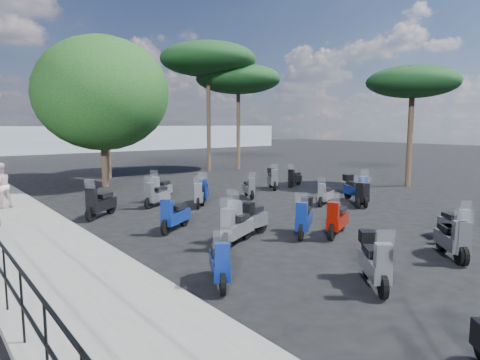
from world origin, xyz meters
TOP-DOWN VIEW (x-y plane):
  - ground at (0.00, 0.00)m, footprint 120.00×120.00m
  - sidewalk at (-6.50, 3.00)m, footprint 3.00×30.00m
  - pedestrian_far at (-6.42, 9.34)m, footprint 1.00×0.90m
  - scooter_2 at (-4.12, -1.55)m, footprint 0.91×1.44m
  - scooter_3 at (-2.68, 2.93)m, footprint 1.47×1.04m
  - scooter_4 at (-3.84, 6.14)m, footprint 1.47×1.22m
  - scooter_5 at (-1.36, 6.78)m, footprint 1.47×0.90m
  - scooter_7 at (-1.70, -3.50)m, footprint 1.19×1.38m
  - scooter_8 at (-2.06, 0.58)m, footprint 1.60×0.99m
  - scooter_9 at (-1.47, 0.93)m, footprint 1.84×0.76m
  - scooter_10 at (0.53, 6.32)m, footprint 1.11×1.44m
  - scooter_11 at (-0.57, 7.99)m, footprint 1.45×1.09m
  - scooter_13 at (1.37, -3.50)m, footprint 1.18×1.27m
  - scooter_14 at (0.07, 0.17)m, footprint 1.47×1.18m
  - scooter_15 at (0.79, -0.46)m, footprint 1.60×0.94m
  - scooter_16 at (2.82, 6.19)m, footprint 0.80×1.41m
  - scooter_17 at (0.01, 5.82)m, footprint 1.04×1.32m
  - scooter_20 at (3.16, -2.71)m, footprint 0.93×1.29m
  - scooter_21 at (4.20, 2.99)m, footprint 1.41×0.73m
  - scooter_22 at (5.86, 2.80)m, footprint 0.90×1.70m
  - scooter_23 at (5.39, 7.51)m, footprint 1.04×1.49m
  - scooter_27 at (5.15, 1.94)m, footprint 1.47×0.87m
  - scooter_28 at (5.28, 2.00)m, footprint 1.08×1.25m
  - scooter_29 at (6.87, 7.45)m, footprint 1.43×0.77m
  - scooter_32 at (1.38, -3.58)m, footprint 1.18×1.27m
  - broadleaf_tree at (-0.94, 13.57)m, footprint 6.84×6.84m
  - pine_0 at (7.39, 16.37)m, footprint 6.49×6.49m
  - pine_1 at (9.88, 16.28)m, footprint 6.03×6.03m
  - pine_2 at (0.45, 16.81)m, footprint 6.12×6.12m
  - pine_3 at (11.75, 3.96)m, footprint 4.67×4.67m
  - distant_hills at (0.00, 45.00)m, footprint 70.00×8.00m

SIDE VIEW (x-z plane):
  - ground at x=0.00m, z-range 0.00..0.00m
  - sidewalk at x=-6.50m, z-range 0.00..0.15m
  - scooter_21 at x=4.20m, z-range -0.18..1.00m
  - scooter_20 at x=3.16m, z-range -0.18..1.01m
  - scooter_16 at x=2.82m, z-range -0.18..1.02m
  - scooter_29 at x=6.87m, z-range -0.18..1.02m
  - scooter_28 at x=5.28m, z-range -0.19..1.05m
  - scooter_17 at x=0.01m, z-range -0.19..1.07m
  - scooter_2 at x=-4.12m, z-range -0.19..1.07m
  - scooter_27 at x=5.15m, z-range -0.19..1.08m
  - scooter_5 at x=-1.36m, z-range -0.20..1.09m
  - scooter_13 at x=1.37m, z-range -0.20..1.10m
  - scooter_32 at x=1.38m, z-range -0.20..1.10m
  - scooter_3 at x=-2.68m, z-range -0.21..1.14m
  - scooter_11 at x=-0.57m, z-range -0.21..1.15m
  - scooter_10 at x=0.53m, z-range -0.21..1.15m
  - scooter_15 at x=0.79m, z-range -0.21..1.17m
  - scooter_4 at x=-3.84m, z-range -0.22..1.21m
  - scooter_7 at x=-1.70m, z-range -0.16..1.16m
  - scooter_23 at x=5.39m, z-range -0.16..1.17m
  - scooter_9 at x=-1.47m, z-range -0.23..1.26m
  - scooter_14 at x=0.07m, z-range -0.17..1.20m
  - scooter_8 at x=-2.06m, z-range -0.17..1.22m
  - scooter_22 at x=5.86m, z-range -0.17..1.24m
  - pedestrian_far at x=-6.42m, z-range 0.15..1.83m
  - distant_hills at x=0.00m, z-range 0.00..3.00m
  - broadleaf_tree at x=-0.94m, z-range 0.94..8.64m
  - pine_3 at x=11.75m, z-range 2.26..8.47m
  - pine_2 at x=0.45m, z-range 2.39..9.35m
  - pine_1 at x=9.88m, z-range 2.67..10.16m
  - pine_0 at x=7.39m, z-range 3.20..11.91m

